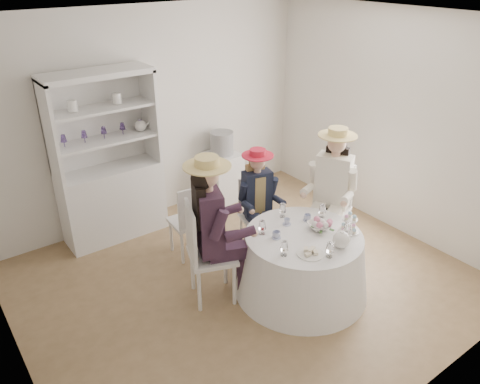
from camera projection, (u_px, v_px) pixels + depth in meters
ground at (245, 281)px, 5.12m from camera, size 4.50×4.50×0.00m
ceiling at (247, 20)px, 3.90m from camera, size 4.50×4.50×0.00m
wall_back at (151, 117)px, 5.94m from camera, size 4.50×0.00×4.50m
wall_front at (430, 267)px, 3.07m from camera, size 4.50×0.00×4.50m
wall_right at (393, 124)px, 5.70m from camera, size 0.00×4.50×4.50m
tea_table at (302, 263)px, 4.83m from camera, size 1.39×1.39×0.68m
hutch at (110, 181)px, 5.67m from camera, size 1.25×0.53×2.07m
side_table at (222, 177)px, 6.70m from camera, size 0.47×0.47×0.71m
hatbox at (222, 143)px, 6.46m from camera, size 0.39×0.39×0.32m
guest_left at (212, 223)px, 4.49m from camera, size 0.65×0.59×1.57m
guest_mid at (258, 195)px, 5.38m from camera, size 0.48×0.51×1.27m
guest_right at (332, 184)px, 5.33m from camera, size 0.64×0.58×1.52m
spare_chair at (190, 219)px, 5.33m from camera, size 0.42×0.42×0.93m
teacup_a at (276, 235)px, 4.61m from camera, size 0.10×0.10×0.07m
teacup_b at (287, 222)px, 4.85m from camera, size 0.08×0.08×0.06m
teacup_c at (307, 218)px, 4.92m from camera, size 0.09×0.09×0.06m
flower_bowl at (319, 227)px, 4.76m from camera, size 0.29×0.29×0.06m
flower_arrangement at (323, 224)px, 4.71m from camera, size 0.17×0.17×0.07m
table_teapot at (341, 240)px, 4.46m from camera, size 0.24×0.17×0.18m
sandwich_plate at (310, 253)px, 4.37m from camera, size 0.25×0.25×0.06m
cupcake_stand at (349, 225)px, 4.71m from camera, size 0.21×0.21×0.20m
stemware_set at (304, 229)px, 4.64m from camera, size 0.87×0.91×0.15m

